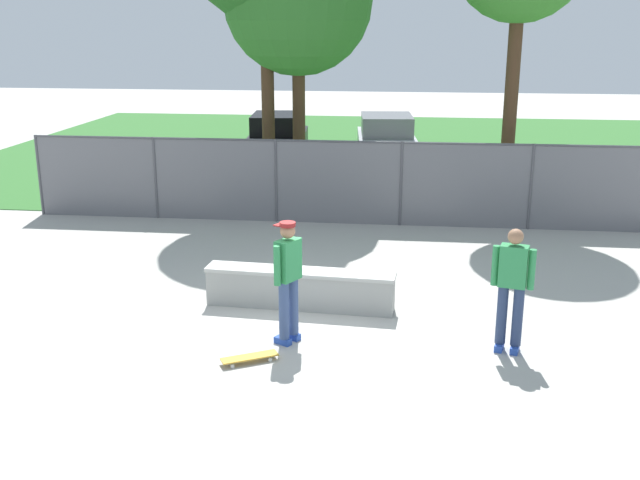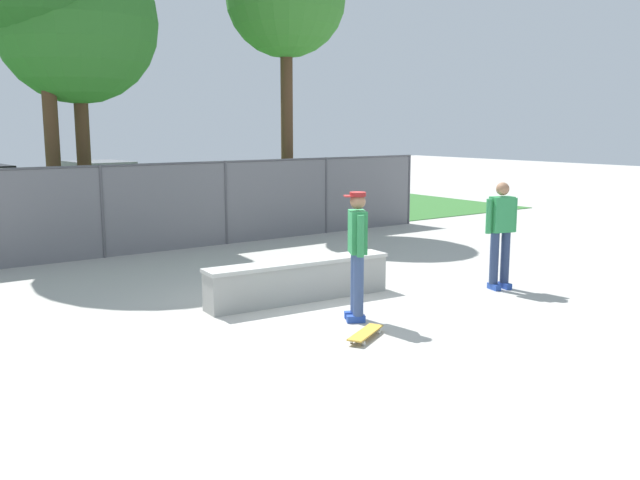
# 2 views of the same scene
# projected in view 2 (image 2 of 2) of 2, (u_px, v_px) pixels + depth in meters

# --- Properties ---
(ground_plane) EXTENTS (80.00, 80.00, 0.00)m
(ground_plane) POSITION_uv_depth(u_px,v_px,m) (331.00, 308.00, 10.40)
(ground_plane) COLOR #ADAAA3
(grass_strip) EXTENTS (26.53, 20.00, 0.02)m
(grass_strip) POSITION_uv_depth(u_px,v_px,m) (48.00, 207.00, 23.50)
(grass_strip) COLOR #336B2D
(grass_strip) RESTS_ON ground
(concrete_ledge) EXTENTS (3.17, 0.71, 0.65)m
(concrete_ledge) POSITION_uv_depth(u_px,v_px,m) (299.00, 280.00, 10.82)
(concrete_ledge) COLOR #999993
(concrete_ledge) RESTS_ON ground
(skateboarder) EXTENTS (0.41, 0.54, 1.84)m
(skateboarder) POSITION_uv_depth(u_px,v_px,m) (357.00, 249.00, 9.59)
(skateboarder) COLOR #2647A5
(skateboarder) RESTS_ON ground
(skateboard) EXTENTS (0.80, 0.56, 0.09)m
(skateboard) POSITION_uv_depth(u_px,v_px,m) (366.00, 333.00, 8.91)
(skateboard) COLOR gold
(skateboard) RESTS_ON ground
(chainlink_fence) EXTENTS (14.60, 0.07, 1.96)m
(chainlink_fence) POSITION_uv_depth(u_px,v_px,m) (167.00, 203.00, 15.09)
(chainlink_fence) COLOR #4C4C51
(chainlink_fence) RESTS_ON ground
(tree_near_right) EXTENTS (3.63, 3.63, 6.87)m
(tree_near_right) POSITION_uv_depth(u_px,v_px,m) (76.00, 23.00, 15.31)
(tree_near_right) COLOR #47301E
(tree_near_right) RESTS_ON ground
(car_silver) EXTENTS (2.28, 4.34, 1.66)m
(car_silver) POSITION_uv_depth(u_px,v_px,m) (102.00, 188.00, 21.42)
(car_silver) COLOR #B7BABF
(car_silver) RESTS_ON ground
(bystander) EXTENTS (0.58, 0.35, 1.82)m
(bystander) POSITION_uv_depth(u_px,v_px,m) (501.00, 230.00, 11.49)
(bystander) COLOR #2647A5
(bystander) RESTS_ON ground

